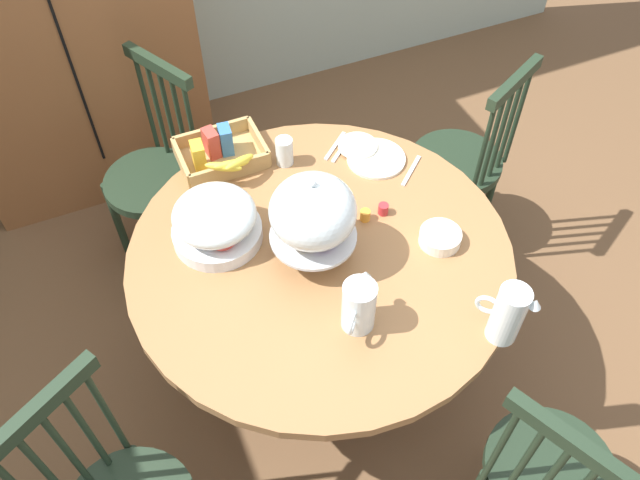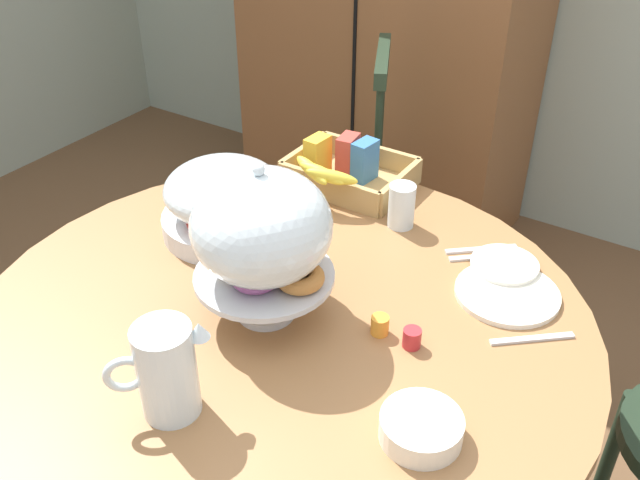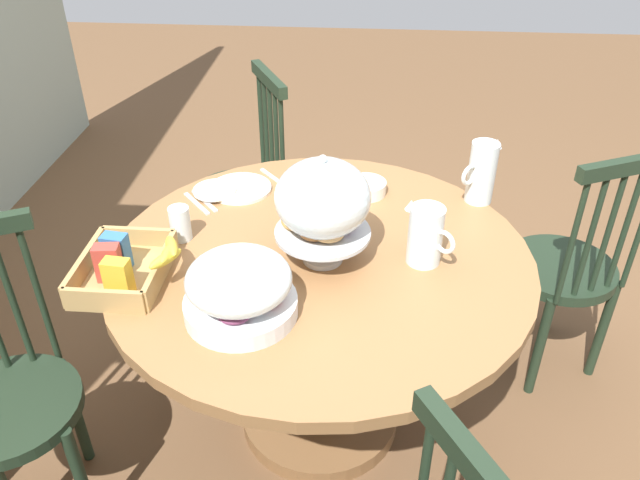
% 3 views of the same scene
% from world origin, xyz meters
% --- Properties ---
extents(dining_table, '(1.28, 1.28, 0.74)m').
position_xyz_m(dining_table, '(-0.10, -0.05, 0.54)').
color(dining_table, olive).
rests_on(dining_table, ground_plane).
extents(windsor_chair_far_side, '(0.44, 0.45, 0.97)m').
position_xyz_m(windsor_chair_far_side, '(-0.50, 0.80, 0.45)').
color(windsor_chair_far_side, '#1E2D1E').
rests_on(windsor_chair_far_side, ground_plane).
extents(pastry_stand_with_dome, '(0.28, 0.28, 0.34)m').
position_xyz_m(pastry_stand_with_dome, '(-0.13, -0.06, 0.94)').
color(pastry_stand_with_dome, silver).
rests_on(pastry_stand_with_dome, dining_table).
extents(fruit_platter_covered, '(0.30, 0.30, 0.18)m').
position_xyz_m(fruit_platter_covered, '(-0.40, 0.13, 0.83)').
color(fruit_platter_covered, silver).
rests_on(fruit_platter_covered, dining_table).
extents(milk_pitcher, '(0.14, 0.15, 0.18)m').
position_xyz_m(milk_pitcher, '(-0.12, -0.36, 0.82)').
color(milk_pitcher, silver).
rests_on(milk_pitcher, dining_table).
extents(cereal_basket, '(0.32, 0.30, 0.12)m').
position_xyz_m(cereal_basket, '(-0.27, 0.48, 0.78)').
color(cereal_basket, tan).
rests_on(cereal_basket, dining_table).
extents(china_plate_large, '(0.22, 0.22, 0.01)m').
position_xyz_m(china_plate_large, '(0.26, 0.26, 0.75)').
color(china_plate_large, white).
rests_on(china_plate_large, dining_table).
extents(china_plate_small, '(0.15, 0.15, 0.01)m').
position_xyz_m(china_plate_small, '(0.23, 0.34, 0.76)').
color(china_plate_small, white).
rests_on(china_plate_small, china_plate_large).
extents(cereal_bowl, '(0.14, 0.14, 0.04)m').
position_xyz_m(cereal_bowl, '(0.28, -0.18, 0.76)').
color(cereal_bowl, white).
rests_on(cereal_bowl, dining_table).
extents(drinking_glass, '(0.06, 0.06, 0.11)m').
position_xyz_m(drinking_glass, '(-0.05, 0.39, 0.80)').
color(drinking_glass, silver).
rests_on(drinking_glass, dining_table).
extents(jam_jar_strawberry, '(0.04, 0.04, 0.04)m').
position_xyz_m(jam_jar_strawberry, '(0.16, 0.01, 0.76)').
color(jam_jar_strawberry, '#B7282D').
rests_on(jam_jar_strawberry, dining_table).
extents(jam_jar_apricot, '(0.04, 0.04, 0.04)m').
position_xyz_m(jam_jar_apricot, '(0.09, 0.01, 0.76)').
color(jam_jar_apricot, orange).
rests_on(jam_jar_apricot, dining_table).
extents(table_knife, '(0.14, 0.12, 0.01)m').
position_xyz_m(table_knife, '(0.17, 0.37, 0.74)').
color(table_knife, silver).
rests_on(table_knife, dining_table).
extents(dinner_fork, '(0.14, 0.12, 0.01)m').
position_xyz_m(dinner_fork, '(0.15, 0.39, 0.74)').
color(dinner_fork, silver).
rests_on(dinner_fork, dining_table).
extents(soup_spoon, '(0.14, 0.12, 0.01)m').
position_xyz_m(soup_spoon, '(0.35, 0.15, 0.74)').
color(soup_spoon, silver).
rests_on(soup_spoon, dining_table).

